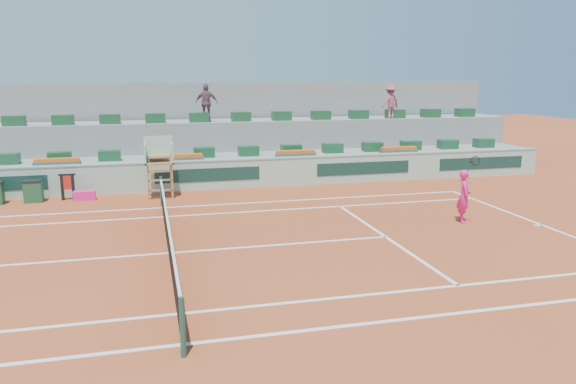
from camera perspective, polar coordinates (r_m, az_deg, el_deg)
The scene contains 17 objects.
ground at distance 15.79m, azimuth -12.00°, elevation -6.10°, with size 90.00×90.00×0.00m, color #983D1D.
seating_tier_lower at distance 26.08m, azimuth -13.06°, elevation 2.29°, with size 36.00×4.00×1.20m, color gray.
seating_tier_upper at distance 27.56m, azimuth -13.21°, elevation 4.26°, with size 36.00×2.40×2.60m, color gray.
stadium_back_wall at distance 29.06m, azimuth -13.36°, elevation 6.41°, with size 36.00×0.40×4.40m, color gray.
player_bag at distance 23.17m, azimuth -19.97°, elevation -0.35°, with size 0.82×0.37×0.37m, color #FD2190.
spectator_mid at distance 26.89m, azimuth -8.27°, elevation 8.96°, with size 1.05×0.44×1.79m, color #724C5D.
spectator_right at distance 29.08m, azimuth 10.34°, elevation 9.00°, with size 1.09×0.63×1.69m, color #A15059.
court_lines at distance 15.79m, azimuth -12.00°, elevation -6.09°, with size 23.89×11.09×0.01m.
tennis_net at distance 15.64m, azimuth -12.09°, elevation -4.27°, with size 0.10×11.97×1.10m.
advertising_hoarding at distance 23.90m, azimuth -12.88°, elevation 1.53°, with size 36.00×0.34×1.26m.
umpire_chair at distance 22.77m, azimuth -12.97°, elevation 3.34°, with size 1.10×0.90×2.40m.
seat_row_lower at distance 25.07m, azimuth -13.10°, elevation 3.81°, with size 32.90×0.60×0.44m.
seat_row_upper at distance 26.81m, azimuth -13.33°, elevation 7.31°, with size 32.90×0.60×0.44m.
flower_planters at distance 24.31m, azimuth -16.58°, elevation 3.17°, with size 26.80×0.36×0.28m.
drink_cooler_a at distance 23.59m, azimuth -24.44°, elevation 0.09°, with size 0.69×0.59×0.84m.
towel_rack at distance 23.38m, azimuth -21.49°, elevation 0.69°, with size 0.64×0.11×1.03m.
tennis_player at distance 19.35m, azimuth 17.45°, elevation -0.37°, with size 0.62×0.93×2.28m.
Camera 1 is at (-0.43, -15.04, 4.80)m, focal length 35.00 mm.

